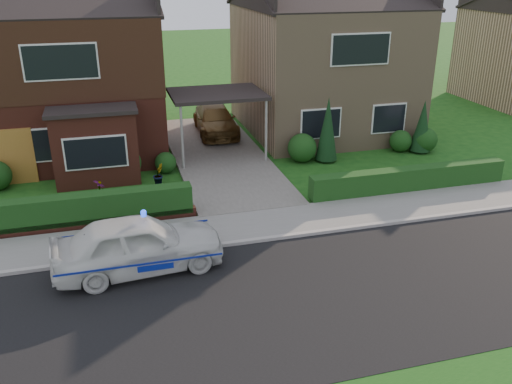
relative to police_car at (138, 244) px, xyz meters
name	(u,v)px	position (x,y,z in m)	size (l,w,h in m)	color
ground	(310,296)	(3.95, -2.40, -0.76)	(120.00, 120.00, 0.00)	#164913
road	(310,296)	(3.95, -2.40, -0.76)	(60.00, 6.00, 0.02)	black
kerb	(274,238)	(3.95, 0.65, -0.70)	(60.00, 0.16, 0.12)	#9E9993
sidewalk	(264,224)	(3.95, 1.70, -0.71)	(60.00, 2.00, 0.10)	slate
driveway	(219,155)	(3.95, 8.60, -0.70)	(3.80, 12.00, 0.12)	#666059
house_left	(68,61)	(-1.83, 11.50, 3.05)	(7.50, 9.53, 7.25)	maroon
house_right	(322,53)	(9.75, 11.59, 2.90)	(7.50, 8.06, 7.25)	tan
carport_link	(217,95)	(3.95, 8.55, 1.89)	(3.80, 3.00, 2.77)	black
garage_door	(3,158)	(-4.30, 7.56, 0.29)	(2.20, 0.10, 2.10)	#8F611F
dwarf_wall	(72,225)	(-1.85, 2.90, -0.58)	(7.70, 0.25, 0.36)	maroon
hedge_left	(73,229)	(-1.85, 3.05, -0.76)	(7.50, 0.55, 0.90)	#133E16
hedge_right	(407,191)	(9.75, 2.95, -0.76)	(7.50, 0.55, 0.80)	#133E16
shrub_left_mid	(124,163)	(-0.05, 6.90, -0.10)	(1.32, 1.32, 1.32)	#133E16
shrub_left_near	(166,163)	(1.55, 7.20, -0.34)	(0.84, 0.84, 0.84)	#133E16
shrub_right_near	(302,148)	(7.15, 7.00, -0.16)	(1.20, 1.20, 1.20)	#133E16
shrub_right_mid	(401,141)	(11.75, 7.10, -0.28)	(0.96, 0.96, 0.96)	#133E16
shrub_right_far	(425,140)	(12.75, 6.80, -0.22)	(1.08, 1.08, 1.08)	#133E16
conifer_a	(327,131)	(8.15, 6.80, 0.54)	(0.90, 0.90, 2.60)	black
conifer_b	(422,128)	(12.55, 6.80, 0.34)	(0.90, 0.90, 2.20)	black
police_car	(138,244)	(0.00, 0.00, 0.00)	(4.11, 4.60, 1.69)	silver
driveway_car	(215,120)	(4.46, 11.66, -0.01)	(1.78, 4.38, 1.27)	brown
potted_plant_b	(158,175)	(1.14, 5.97, -0.36)	(0.36, 0.44, 0.80)	gray
potted_plant_c	(100,192)	(-0.97, 4.88, -0.36)	(0.45, 0.45, 0.80)	gray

